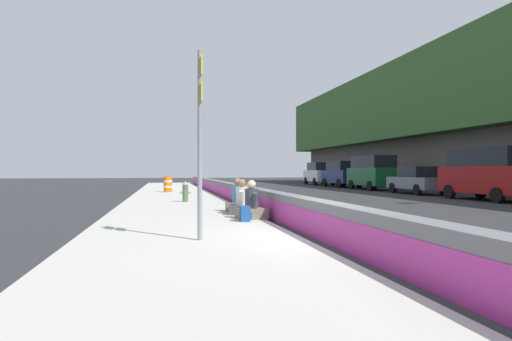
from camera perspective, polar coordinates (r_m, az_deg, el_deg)
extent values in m
plane|color=#2B2B2D|center=(8.86, 9.06, -9.49)|extent=(160.00, 160.00, 0.00)
cube|color=#B5B2A8|center=(8.30, -8.56, -9.65)|extent=(80.00, 4.40, 0.14)
cube|color=slate|center=(8.80, 9.06, -6.76)|extent=(76.00, 0.44, 0.85)
cube|color=#B2338C|center=(8.73, 7.66, -7.10)|extent=(74.48, 0.01, 0.54)
cylinder|color=gray|center=(8.37, -7.34, 3.28)|extent=(0.09, 0.09, 3.60)
cube|color=yellow|center=(8.59, -7.21, 13.32)|extent=(0.44, 0.02, 0.36)
cube|color=black|center=(8.59, -7.11, 13.32)|extent=(0.30, 0.01, 0.10)
cube|color=yellow|center=(8.48, -7.21, 10.04)|extent=(0.44, 0.02, 0.36)
cube|color=black|center=(8.49, -7.11, 10.03)|extent=(0.30, 0.01, 0.10)
cylinder|color=#47663D|center=(18.70, -9.20, -2.95)|extent=(0.24, 0.24, 0.72)
cone|color=gray|center=(18.68, -9.20, -1.60)|extent=(0.26, 0.26, 0.16)
cylinder|color=gray|center=(18.71, -8.68, -2.84)|extent=(0.10, 0.12, 0.10)
cylinder|color=gray|center=(18.69, -9.72, -2.84)|extent=(0.10, 0.12, 0.10)
cube|color=#706651|center=(12.04, -0.58, -5.62)|extent=(0.77, 0.86, 0.28)
cylinder|color=#333842|center=(12.00, -0.58, -3.67)|extent=(0.36, 0.36, 0.54)
sphere|color=beige|center=(11.98, -0.58, -1.83)|extent=(0.24, 0.24, 0.24)
cylinder|color=#333842|center=(12.19, -0.93, -3.87)|extent=(0.29, 0.17, 0.47)
cylinder|color=#333842|center=(11.82, -0.23, -3.99)|extent=(0.29, 0.17, 0.47)
cube|color=#424247|center=(13.21, -1.85, -5.12)|extent=(0.80, 0.88, 0.28)
cylinder|color=beige|center=(13.18, -1.85, -3.34)|extent=(0.36, 0.36, 0.54)
sphere|color=#8E6647|center=(13.17, -1.85, -1.66)|extent=(0.24, 0.24, 0.24)
cylinder|color=beige|center=(13.39, -1.81, -3.52)|extent=(0.30, 0.19, 0.47)
cylinder|color=beige|center=(12.99, -1.90, -3.63)|extent=(0.30, 0.19, 0.47)
cube|color=#706651|center=(14.12, -2.41, -4.78)|extent=(0.72, 0.83, 0.29)
cylinder|color=#427FB7|center=(14.09, -2.41, -3.10)|extent=(0.37, 0.37, 0.54)
sphere|color=#8E6647|center=(14.08, -2.41, -1.51)|extent=(0.24, 0.24, 0.24)
cylinder|color=#427FB7|center=(14.30, -2.46, -3.27)|extent=(0.29, 0.15, 0.48)
cylinder|color=#427FB7|center=(13.90, -2.35, -3.37)|extent=(0.29, 0.15, 0.48)
cube|color=navy|center=(11.39, -1.50, -5.65)|extent=(0.32, 0.22, 0.40)
cube|color=navy|center=(11.42, -0.80, -5.94)|extent=(0.22, 0.06, 0.20)
cylinder|color=orange|center=(27.23, -11.43, -1.78)|extent=(0.52, 0.52, 0.95)
cylinder|color=white|center=(27.22, -11.43, -1.38)|extent=(0.54, 0.54, 0.10)
cylinder|color=white|center=(27.23, -11.43, -2.08)|extent=(0.54, 0.54, 0.10)
cube|color=maroon|center=(24.09, 28.04, -1.07)|extent=(5.14, 2.06, 1.30)
cube|color=black|center=(24.02, 28.19, 1.55)|extent=(4.13, 1.84, 0.90)
cylinder|color=black|center=(24.79, 23.92, -2.55)|extent=(0.72, 0.23, 0.72)
cylinder|color=black|center=(25.96, 27.25, -2.43)|extent=(0.72, 0.23, 0.72)
cylinder|color=black|center=(22.27, 28.96, -2.84)|extent=(0.72, 0.23, 0.72)
cube|color=slate|center=(28.96, 20.28, -1.53)|extent=(4.53, 1.87, 0.72)
cube|color=black|center=(28.86, 20.38, -0.16)|extent=(2.22, 1.65, 0.66)
cylinder|color=black|center=(29.79, 17.42, -2.18)|extent=(0.66, 0.23, 0.66)
cylinder|color=black|center=(30.65, 20.27, -2.12)|extent=(0.66, 0.23, 0.66)
cylinder|color=black|center=(27.29, 20.30, -2.38)|extent=(0.66, 0.23, 0.66)
cylinder|color=black|center=(28.22, 23.30, -2.30)|extent=(0.66, 0.23, 0.66)
cube|color=#145128|center=(34.09, 14.91, -0.76)|extent=(5.13, 2.04, 1.30)
cube|color=black|center=(34.01, 14.98, 1.09)|extent=(4.13, 1.83, 0.90)
cylinder|color=black|center=(35.20, 12.37, -1.79)|extent=(0.72, 0.23, 0.72)
cylinder|color=black|center=(35.99, 15.13, -1.75)|extent=(0.72, 0.23, 0.72)
cylinder|color=black|center=(32.23, 14.67, -1.96)|extent=(0.72, 0.23, 0.72)
cylinder|color=black|center=(33.09, 17.61, -1.91)|extent=(0.72, 0.23, 0.72)
cube|color=navy|center=(39.06, 11.09, -0.78)|extent=(4.86, 2.07, 1.10)
cube|color=black|center=(38.97, 11.15, 0.61)|extent=(3.15, 1.82, 0.80)
cylinder|color=black|center=(40.11, 8.97, -1.55)|extent=(0.77, 0.24, 0.76)
cylinder|color=black|center=(40.85, 11.36, -1.52)|extent=(0.77, 0.24, 0.76)
cylinder|color=black|center=(37.29, 10.78, -1.66)|extent=(0.77, 0.24, 0.76)
cylinder|color=black|center=(38.09, 13.31, -1.63)|extent=(0.77, 0.24, 0.76)
cube|color=silver|center=(44.86, 8.23, -0.68)|extent=(4.87, 2.09, 1.10)
cube|color=black|center=(44.76, 8.27, 0.54)|extent=(3.16, 1.84, 0.80)
cylinder|color=black|center=(46.07, 6.55, -1.35)|extent=(0.77, 0.25, 0.76)
cylinder|color=black|center=(46.62, 8.73, -1.33)|extent=(0.77, 0.25, 0.76)
cylinder|color=black|center=(43.13, 7.70, -1.44)|extent=(0.77, 0.25, 0.76)
cylinder|color=black|center=(43.72, 10.00, -1.42)|extent=(0.77, 0.25, 0.76)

